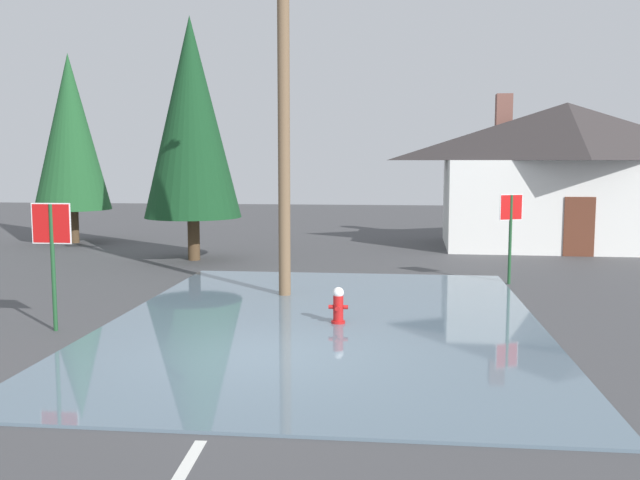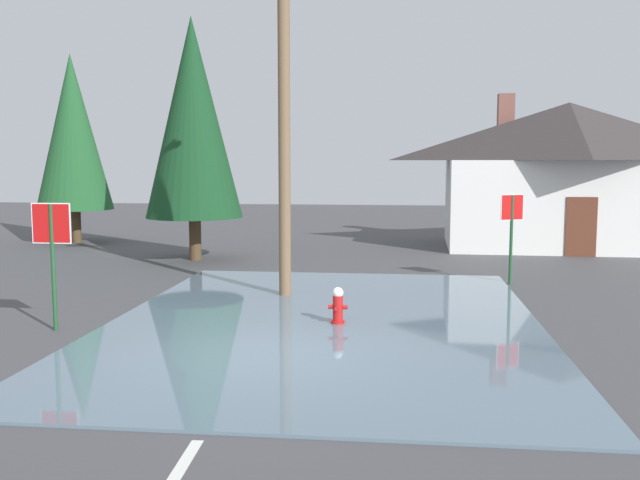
% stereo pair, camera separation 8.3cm
% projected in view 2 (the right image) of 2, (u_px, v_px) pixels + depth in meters
% --- Properties ---
extents(ground_plane, '(80.00, 80.00, 0.10)m').
position_uv_depth(ground_plane, '(262.00, 361.00, 11.46)').
color(ground_plane, '#424244').
extents(flood_puddle, '(8.40, 11.78, 0.05)m').
position_uv_depth(flood_puddle, '(325.00, 321.00, 13.95)').
color(flood_puddle, slate).
rests_on(flood_puddle, ground).
extents(lane_stop_bar, '(4.36, 0.30, 0.01)m').
position_uv_depth(lane_stop_bar, '(176.00, 403.00, 9.28)').
color(lane_stop_bar, silver).
rests_on(lane_stop_bar, ground).
extents(stop_sign_near, '(0.76, 0.08, 2.42)m').
position_uv_depth(stop_sign_near, '(52.00, 239.00, 13.10)').
color(stop_sign_near, '#1E4C28').
rests_on(stop_sign_near, ground).
extents(fire_hydrant, '(0.38, 0.33, 0.76)m').
position_uv_depth(fire_hydrant, '(338.00, 307.00, 13.65)').
color(fire_hydrant, red).
rests_on(fire_hydrant, ground).
extents(utility_pole, '(1.60, 0.28, 8.61)m').
position_uv_depth(utility_pole, '(284.00, 105.00, 16.09)').
color(utility_pole, brown).
rests_on(utility_pole, ground).
extents(stop_sign_far, '(0.61, 0.30, 2.34)m').
position_uv_depth(stop_sign_far, '(512.00, 221.00, 18.08)').
color(stop_sign_far, '#1E4C28').
rests_on(stop_sign_far, ground).
extents(house, '(9.43, 5.85, 5.73)m').
position_uv_depth(house, '(567.00, 173.00, 25.77)').
color(house, silver).
rests_on(house, ground).
extents(pine_tree_tall_left, '(3.09, 3.09, 7.71)m').
position_uv_depth(pine_tree_tall_left, '(193.00, 118.00, 22.22)').
color(pine_tree_tall_left, '#4C3823').
rests_on(pine_tree_tall_left, ground).
extents(pine_tree_mid_left, '(2.91, 2.91, 7.28)m').
position_uv_depth(pine_tree_mid_left, '(73.00, 132.00, 27.04)').
color(pine_tree_mid_left, '#4C3823').
rests_on(pine_tree_mid_left, ground).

